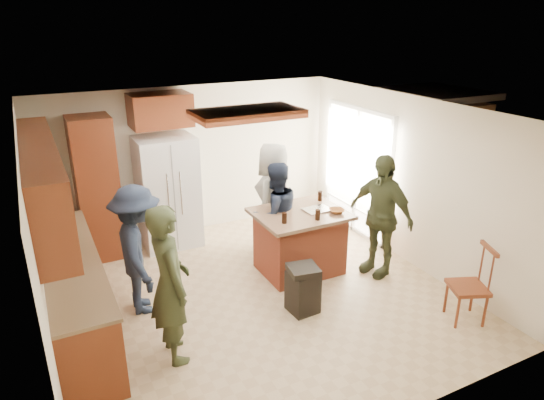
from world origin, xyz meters
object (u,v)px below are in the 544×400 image
kitchen_island (300,241)px  refrigerator (168,192)px  spindle_chair (469,287)px  person_behind_left (275,215)px  person_side_right (380,215)px  person_front_left (170,284)px  trash_bin (303,289)px  person_counter (138,250)px  person_behind_right (274,199)px

kitchen_island → refrigerator: bearing=129.1°
spindle_chair → person_behind_left: bearing=121.7°
person_behind_left → person_side_right: (1.22, -0.88, 0.09)m
person_front_left → spindle_chair: bearing=-106.2°
person_side_right → trash_bin: size_ratio=2.84×
person_side_right → refrigerator: (-2.41, 2.30, 0.00)m
person_front_left → refrigerator: (0.76, 2.77, 0.00)m
person_side_right → person_front_left: bearing=-95.7°
person_front_left → person_counter: size_ratio=1.07×
person_behind_right → person_counter: person_behind_right is taller
person_front_left → trash_bin: 1.79m
person_behind_left → person_behind_right: (0.20, 0.44, 0.08)m
person_side_right → person_behind_left: bearing=-139.9°
person_counter → refrigerator: (0.86, 1.71, 0.06)m
refrigerator → spindle_chair: size_ratio=1.81×
person_behind_left → refrigerator: (-1.19, 1.42, 0.10)m
person_counter → refrigerator: 1.91m
refrigerator → spindle_chair: 4.62m
person_behind_right → person_counter: bearing=-21.4°
person_behind_left → person_behind_right: person_behind_right is taller
refrigerator → person_behind_left: bearing=-50.0°
person_behind_right → refrigerator: refrigerator is taller
person_side_right → person_counter: size_ratio=1.07×
person_behind_left → kitchen_island: size_ratio=1.25×
person_side_right → spindle_chair: (0.23, -1.47, -0.44)m
refrigerator → person_counter: bearing=-116.7°
person_counter → spindle_chair: person_counter is taller
trash_bin → kitchen_island: bearing=62.3°
person_side_right → refrigerator: 3.33m
person_counter → spindle_chair: 4.08m
person_front_left → trash_bin: size_ratio=2.85×
refrigerator → trash_bin: refrigerator is taller
person_behind_right → person_counter: size_ratio=1.05×
person_front_left → refrigerator: bearing=-15.3°
person_behind_right → kitchen_island: bearing=52.7°
refrigerator → spindle_chair: refrigerator is taller
person_behind_left → person_counter: bearing=4.8°
person_front_left → trash_bin: person_front_left is taller
person_behind_right → spindle_chair: bearing=74.6°
person_side_right → person_counter: 3.33m
person_side_right → kitchen_island: bearing=-133.2°
refrigerator → kitchen_island: size_ratio=1.41×
trash_bin → person_counter: bearing=151.4°
person_front_left → person_behind_left: size_ratio=1.12×
person_behind_right → kitchen_island: size_ratio=1.38×
spindle_chair → person_behind_right: bearing=114.0°
person_front_left → person_counter: (-0.10, 1.06, -0.06)m
kitchen_island → trash_bin: size_ratio=2.03×
person_behind_right → kitchen_island: person_behind_right is taller
person_side_right → kitchen_island: 1.21m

